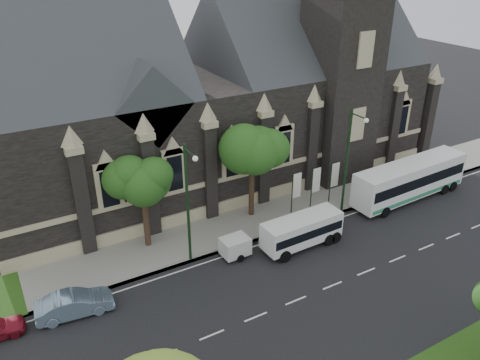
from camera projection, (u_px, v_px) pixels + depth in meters
ground at (296, 301)px, 30.66m from camera, size 160.00×160.00×0.00m
sidewalk at (225, 230)px, 38.00m from camera, size 80.00×5.00×0.15m
museum at (225, 92)px, 43.86m from camera, size 40.00×17.70×29.90m
tree_walk_right at (253, 150)px, 37.81m from camera, size 4.08×4.08×7.80m
tree_walk_left at (143, 176)px, 33.82m from camera, size 3.91×3.91×7.64m
street_lamp_near at (349, 157)px, 38.34m from camera, size 0.36×1.88×9.00m
street_lamp_mid at (189, 199)px, 32.10m from camera, size 0.36×1.88×9.00m
banner_flag_left at (295, 188)px, 39.38m from camera, size 0.90×0.10×4.00m
banner_flag_center at (315, 183)px, 40.27m from camera, size 0.90×0.10×4.00m
banner_flag_right at (333, 178)px, 41.17m from camera, size 0.90×0.10×4.00m
tour_coach at (410, 179)px, 42.00m from camera, size 11.82×3.12×3.42m
shuttle_bus at (302, 230)px, 35.54m from camera, size 6.34×2.39×2.43m
box_trailer at (235, 246)px, 34.58m from camera, size 2.90×1.70×1.54m
sedan at (74, 304)px, 29.25m from camera, size 4.73×2.08×1.51m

